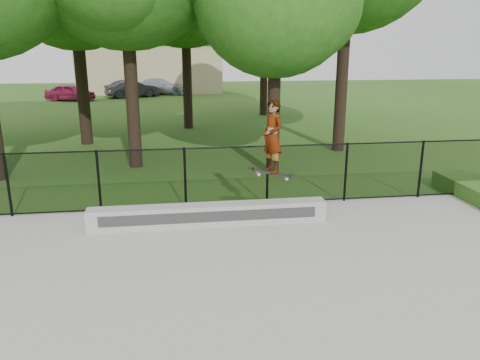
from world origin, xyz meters
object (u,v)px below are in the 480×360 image
Objects in this scene: car_a at (70,93)px; skater_airborne at (273,138)px; car_c at (161,86)px; car_b at (132,89)px; grind_ledge at (209,215)px.

skater_airborne is at bearing -149.35° from car_a.
car_c is (6.49, 3.99, 0.08)m from car_a.
car_b is at bearing 147.67° from car_c.
car_a is 0.96× the size of car_b.
skater_airborne is (9.46, -26.86, 1.39)m from car_a.
car_a is at bearing 106.98° from grind_ledge.
grind_ledge is at bearing 164.99° from car_b.
skater_airborne reaches higher than car_c.
car_b is at bearing 97.65° from grind_ledge.
skater_airborne reaches higher than grind_ledge.
car_a reaches higher than grind_ledge.
skater_airborne is at bearing -160.36° from car_c.
car_c reaches higher than grind_ledge.
car_b is (-3.83, 28.53, 0.37)m from grind_ledge.
car_c is at bearing 95.50° from skater_airborne.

